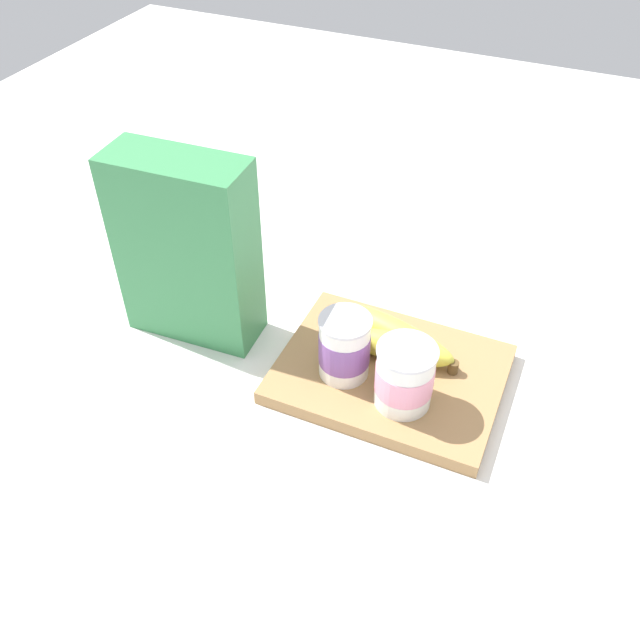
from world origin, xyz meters
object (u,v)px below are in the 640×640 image
at_px(cutting_board, 390,374).
at_px(yogurt_cup_back, 344,347).
at_px(yogurt_cup_front, 405,376).
at_px(cereal_box, 187,250).
at_px(banana_bunch, 397,340).

distance_m(cutting_board, yogurt_cup_back, 0.08).
bearing_deg(yogurt_cup_back, yogurt_cup_front, 168.51).
bearing_deg(cutting_board, yogurt_cup_back, 28.68).
xyz_separation_m(cutting_board, yogurt_cup_back, (0.06, 0.03, 0.06)).
height_order(cereal_box, banana_bunch, cereal_box).
relative_size(cereal_box, yogurt_cup_back, 2.96).
bearing_deg(yogurt_cup_back, cereal_box, -4.90).
xyz_separation_m(cutting_board, banana_bunch, (0.00, -0.04, 0.03)).
distance_m(yogurt_cup_front, banana_bunch, 0.10).
distance_m(yogurt_cup_front, yogurt_cup_back, 0.09).
relative_size(cutting_board, yogurt_cup_front, 3.27).
distance_m(cereal_box, yogurt_cup_front, 0.34).
bearing_deg(banana_bunch, cereal_box, 9.08).
bearing_deg(cutting_board, cereal_box, 1.91).
bearing_deg(banana_bunch, cutting_board, 96.22).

